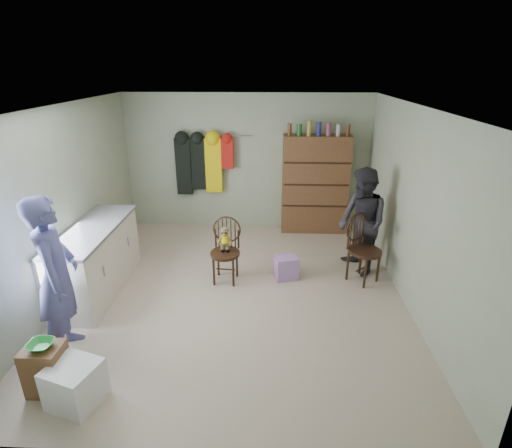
{
  "coord_description": "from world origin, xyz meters",
  "views": [
    {
      "loc": [
        0.45,
        -4.8,
        2.97
      ],
      "look_at": [
        0.25,
        0.2,
        0.95
      ],
      "focal_mm": 28.0,
      "sensor_mm": 36.0,
      "label": 1
    }
  ],
  "objects_px": {
    "counter": "(96,259)",
    "chair_front": "(226,246)",
    "chair_far": "(362,245)",
    "dresser": "(315,184)"
  },
  "relations": [
    {
      "from": "counter",
      "to": "chair_front",
      "type": "distance_m",
      "value": 1.79
    },
    {
      "from": "chair_far",
      "to": "dresser",
      "type": "xyz_separation_m",
      "value": [
        -0.51,
        1.86,
        0.36
      ]
    },
    {
      "from": "counter",
      "to": "chair_far",
      "type": "relative_size",
      "value": 1.82
    },
    {
      "from": "chair_front",
      "to": "dresser",
      "type": "bearing_deg",
      "value": 58.81
    },
    {
      "from": "chair_far",
      "to": "dresser",
      "type": "distance_m",
      "value": 1.96
    },
    {
      "from": "dresser",
      "to": "counter",
      "type": "bearing_deg",
      "value": -144.31
    },
    {
      "from": "chair_front",
      "to": "chair_far",
      "type": "bearing_deg",
      "value": 7.94
    },
    {
      "from": "chair_far",
      "to": "dresser",
      "type": "height_order",
      "value": "dresser"
    },
    {
      "from": "counter",
      "to": "chair_front",
      "type": "height_order",
      "value": "chair_front"
    },
    {
      "from": "counter",
      "to": "chair_front",
      "type": "relative_size",
      "value": 1.95
    }
  ]
}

